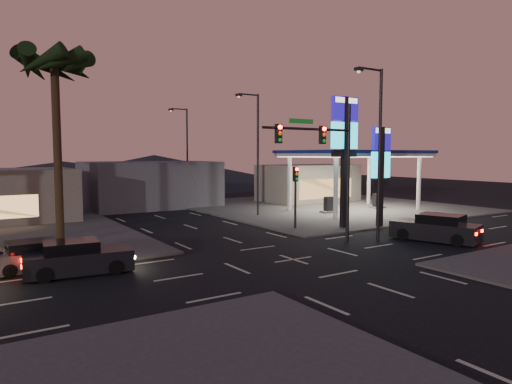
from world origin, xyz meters
TOP-DOWN VIEW (x-y plane):
  - ground at (0.00, 0.00)m, footprint 140.00×140.00m
  - corner_lot_ne at (16.00, 16.00)m, footprint 24.00×24.00m
  - gas_station at (16.00, 12.00)m, footprint 12.20×8.20m
  - convenience_store at (18.00, 21.00)m, footprint 10.00×6.00m
  - pylon_sign_tall at (8.50, 5.50)m, footprint 2.20×0.35m
  - pylon_sign_short at (11.00, 4.50)m, footprint 1.60×0.35m
  - traffic_signal_mast at (3.76, 1.99)m, footprint 6.10×0.39m
  - pedestal_signal at (5.50, 6.98)m, footprint 0.32×0.39m
  - streetlight_near at (6.79, 1.00)m, footprint 2.14×0.25m
  - streetlight_mid at (6.79, 14.00)m, footprint 2.14×0.25m
  - streetlight_far at (6.79, 28.00)m, footprint 2.14×0.25m
  - palm_a at (-9.00, 9.50)m, footprint 4.41×4.41m
  - building_far_mid at (2.00, 26.00)m, footprint 12.00×9.00m
  - hill_right at (15.00, 60.00)m, footprint 50.00×50.00m
  - hill_center at (0.00, 60.00)m, footprint 60.00×60.00m
  - car_lane_a_front at (-9.44, 2.88)m, footprint 4.61×2.25m
  - car_lane_b_front at (-10.78, 4.60)m, footprint 4.14×1.88m
  - suv_station at (10.03, -0.76)m, footprint 3.46×5.23m

SIDE VIEW (x-z plane):
  - ground at x=0.00m, z-range 0.00..0.00m
  - corner_lot_ne at x=16.00m, z-range 0.00..0.12m
  - car_lane_b_front at x=-10.78m, z-range -0.05..1.28m
  - car_lane_a_front at x=-9.44m, z-range -0.05..1.41m
  - suv_station at x=10.03m, z-range -0.06..1.56m
  - convenience_store at x=18.00m, z-range 0.00..4.00m
  - hill_center at x=0.00m, z-range 0.00..4.00m
  - building_far_mid at x=2.00m, z-range 0.00..4.40m
  - hill_right at x=15.00m, z-range 0.00..5.00m
  - pedestal_signal at x=5.50m, z-range 0.77..5.07m
  - pylon_sign_short at x=11.00m, z-range 1.16..8.16m
  - gas_station at x=16.00m, z-range 2.34..7.82m
  - traffic_signal_mast at x=3.76m, z-range 1.23..9.23m
  - streetlight_near at x=6.79m, z-range 0.72..10.72m
  - streetlight_mid at x=6.79m, z-range 0.72..10.72m
  - streetlight_far at x=6.79m, z-range 0.72..10.72m
  - pylon_sign_tall at x=8.50m, z-range 1.89..10.89m
  - palm_a at x=-9.00m, z-range 4.00..14.86m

